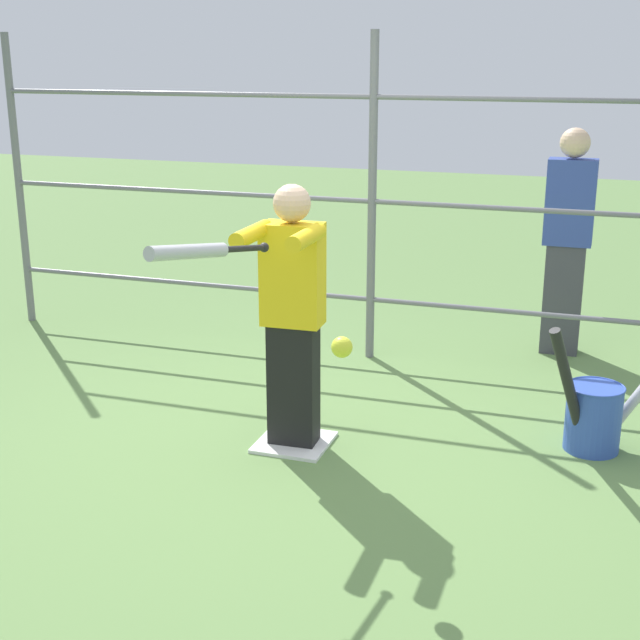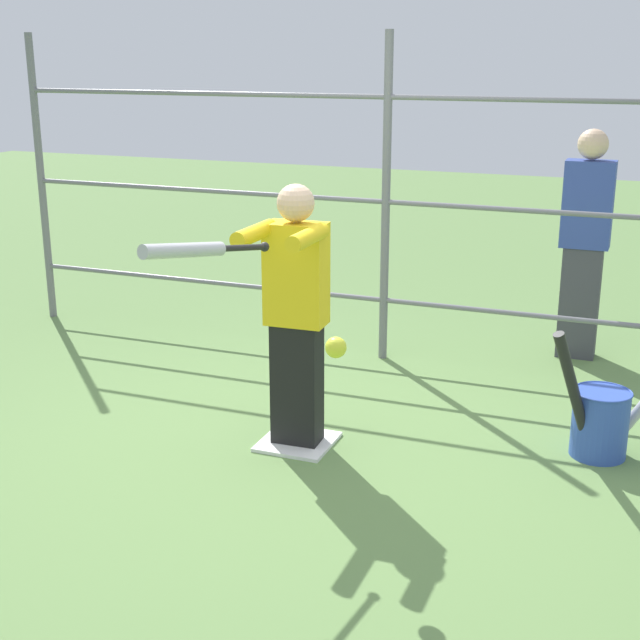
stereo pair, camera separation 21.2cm
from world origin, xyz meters
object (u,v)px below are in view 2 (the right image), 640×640
batter (295,309)px  softball_in_flight (336,347)px  bystander_behind_fence (585,242)px  baseball_bat_swinging (195,250)px  bat_bucket (603,418)px

batter → softball_in_flight: batter is taller
softball_in_flight → bystander_behind_fence: bearing=-104.8°
batter → bystander_behind_fence: (-1.30, -2.17, 0.05)m
batter → bystander_behind_fence: bystander_behind_fence is taller
bystander_behind_fence → batter: bearing=59.0°
batter → softball_in_flight: bearing=124.0°
batter → baseball_bat_swinging: batter is taller
baseball_bat_swinging → batter: bearing=-97.6°
softball_in_flight → bat_bucket: softball_in_flight is taller
batter → bat_bucket: 1.78m
softball_in_flight → bystander_behind_fence: size_ratio=0.06×
softball_in_flight → bat_bucket: 1.80m
baseball_bat_swinging → bystander_behind_fence: size_ratio=0.51×
batter → softball_in_flight: 0.94m
batter → bat_bucket: bearing=-163.3°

